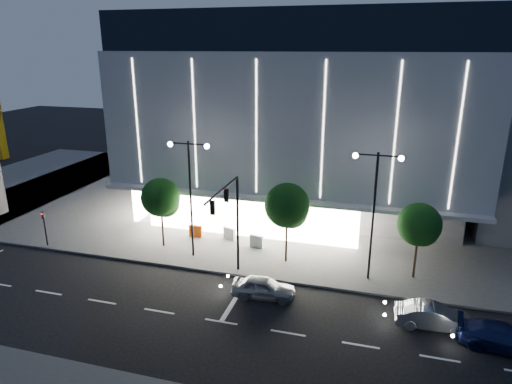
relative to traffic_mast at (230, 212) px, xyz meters
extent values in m
plane|color=black|center=(-1.00, -3.34, -5.03)|extent=(160.00, 160.00, 0.00)
cube|color=#474747|center=(4.00, 20.66, -4.95)|extent=(70.00, 40.00, 0.15)
cube|color=#4C4C51|center=(2.00, 20.66, -3.03)|extent=(28.00, 21.00, 4.00)
cube|color=#9E9EA3|center=(2.00, 18.66, 4.47)|extent=(30.00, 25.00, 11.00)
cube|color=black|center=(2.00, 18.66, 11.47)|extent=(29.40, 24.50, 3.00)
cube|color=white|center=(-1.00, 7.36, -3.03)|extent=(18.00, 0.40, 3.60)
cube|color=white|center=(-11.80, 12.66, -3.03)|extent=(0.40, 10.00, 3.60)
cube|color=#9E9EA3|center=(2.00, 6.36, -0.93)|extent=(30.00, 2.00, 0.30)
cube|color=white|center=(2.00, 6.14, 4.47)|extent=(24.00, 0.06, 10.00)
cylinder|color=black|center=(0.00, 1.46, -1.53)|extent=(0.18, 0.18, 7.00)
cylinder|color=black|center=(0.00, -1.44, 1.97)|extent=(0.14, 5.80, 0.14)
cube|color=black|center=(0.00, -0.74, 1.37)|extent=(0.28, 0.18, 0.85)
cube|color=black|center=(0.00, -3.14, 1.37)|extent=(0.28, 0.18, 0.85)
sphere|color=#FF0C0C|center=(-0.12, -0.74, 1.67)|extent=(0.14, 0.14, 0.14)
cylinder|color=black|center=(-4.00, 2.66, -0.53)|extent=(0.16, 0.16, 9.00)
cylinder|color=black|center=(-4.70, 2.66, 3.77)|extent=(1.40, 0.10, 0.10)
cylinder|color=black|center=(-3.30, 2.66, 3.77)|extent=(1.40, 0.10, 0.10)
sphere|color=white|center=(-5.40, 2.66, 3.67)|extent=(0.36, 0.36, 0.36)
sphere|color=white|center=(-2.60, 2.66, 3.67)|extent=(0.36, 0.36, 0.36)
cylinder|color=black|center=(9.00, 2.66, -0.53)|extent=(0.16, 0.16, 9.00)
cylinder|color=black|center=(8.30, 2.66, 3.77)|extent=(1.40, 0.10, 0.10)
cylinder|color=black|center=(9.70, 2.66, 3.77)|extent=(1.40, 0.10, 0.10)
sphere|color=white|center=(7.60, 2.66, 3.67)|extent=(0.36, 0.36, 0.36)
sphere|color=white|center=(10.40, 2.66, 3.67)|extent=(0.36, 0.36, 0.36)
cylinder|color=black|center=(-16.00, 1.16, -3.53)|extent=(0.12, 0.12, 3.00)
cube|color=black|center=(-16.00, 1.16, -2.33)|extent=(0.22, 0.16, 0.55)
sphere|color=#FF0C0C|center=(-16.00, 1.05, -2.18)|extent=(0.10, 0.10, 0.10)
cylinder|color=black|center=(-7.00, 3.66, -3.14)|extent=(0.16, 0.16, 3.78)
sphere|color=black|center=(-7.00, 3.66, -0.82)|extent=(3.02, 3.02, 3.02)
sphere|color=black|center=(-6.70, 3.86, -1.36)|extent=(2.16, 2.16, 2.16)
sphere|color=black|center=(-7.25, 3.51, -1.14)|extent=(1.94, 1.94, 1.94)
cylinder|color=black|center=(3.00, 3.66, -3.00)|extent=(0.16, 0.16, 4.06)
sphere|color=black|center=(3.00, 3.66, -0.50)|extent=(3.25, 3.25, 3.25)
sphere|color=black|center=(3.30, 3.86, -1.08)|extent=(2.32, 2.32, 2.32)
sphere|color=black|center=(2.75, 3.51, -0.85)|extent=(2.09, 2.09, 2.09)
cylinder|color=black|center=(12.00, 3.66, -3.21)|extent=(0.16, 0.16, 3.64)
sphere|color=black|center=(12.00, 3.66, -0.97)|extent=(2.91, 2.91, 2.91)
sphere|color=black|center=(12.30, 3.86, -1.49)|extent=(2.08, 2.08, 2.08)
sphere|color=black|center=(11.75, 3.51, -1.28)|extent=(1.87, 1.87, 1.87)
imported|color=#94969B|center=(2.68, -1.51, -4.33)|extent=(4.17, 1.90, 1.39)
imported|color=#95969C|center=(12.81, -1.98, -4.33)|extent=(4.29, 1.71, 1.39)
imported|color=#141C4D|center=(16.28, -3.04, -4.34)|extent=(4.92, 2.48, 1.37)
cube|color=silver|center=(-2.35, 6.30, -4.38)|extent=(1.11, 0.64, 1.00)
cube|color=#E74A0C|center=(-5.24, 6.02, -4.38)|extent=(1.11, 0.28, 1.00)
cube|color=silver|center=(0.24, 5.40, -4.38)|extent=(1.13, 0.44, 1.00)
camera|label=1|loc=(9.31, -26.44, 10.36)|focal=32.00mm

